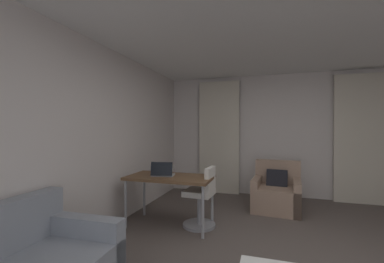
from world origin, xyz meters
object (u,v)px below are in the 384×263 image
at_px(desk, 170,180).
at_px(armchair, 277,194).
at_px(laptop, 163,173).
at_px(desk_chair, 202,200).

bearing_deg(desk, armchair, 38.51).
bearing_deg(armchair, laptop, -142.76).
height_order(armchair, laptop, laptop).
xyz_separation_m(armchair, desk, (-1.54, -1.22, 0.39)).
xyz_separation_m(desk, laptop, (-0.11, -0.03, 0.11)).
relative_size(armchair, desk, 0.68).
height_order(desk_chair, laptop, laptop).
bearing_deg(desk_chair, laptop, -167.72).
relative_size(armchair, desk_chair, 0.98).
relative_size(desk, laptop, 3.49).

